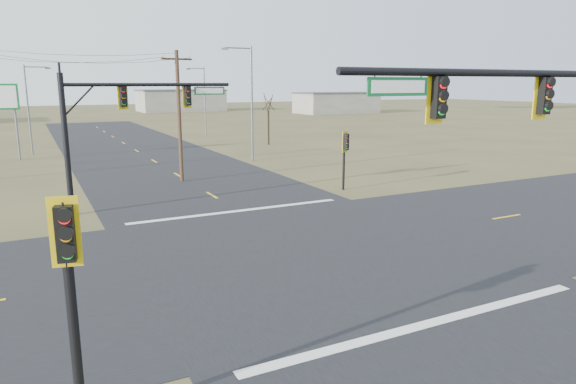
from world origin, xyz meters
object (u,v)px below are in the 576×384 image
(mast_arm_far, at_px, (122,113))
(utility_pole_near, at_px, (179,115))
(streetlight_c, at_px, (30,105))
(bare_tree_c, at_px, (268,102))
(mast_arm_near, at_px, (551,127))
(pedestal_signal_ne, at_px, (345,146))
(streetlight_b, at_px, (203,97))
(streetlight_a, at_px, (249,98))
(pedestal_signal_sw, at_px, (68,268))

(mast_arm_far, bearing_deg, utility_pole_near, 41.53)
(streetlight_c, bearing_deg, bare_tree_c, -19.23)
(mast_arm_near, bearing_deg, pedestal_signal_ne, 76.62)
(mast_arm_near, bearing_deg, streetlight_c, 106.70)
(mast_arm_near, xyz_separation_m, streetlight_c, (-13.35, 45.88, -0.78))
(streetlight_b, bearing_deg, mast_arm_near, -111.84)
(bare_tree_c, bearing_deg, streetlight_a, -122.39)
(pedestal_signal_ne, bearing_deg, mast_arm_far, 152.75)
(mast_arm_near, relative_size, bare_tree_c, 1.82)
(mast_arm_far, height_order, bare_tree_c, mast_arm_far)
(pedestal_signal_sw, bearing_deg, mast_arm_far, 90.12)
(bare_tree_c, bearing_deg, pedestal_signal_ne, -103.81)
(mast_arm_near, relative_size, streetlight_b, 1.25)
(streetlight_a, bearing_deg, streetlight_c, 165.25)
(utility_pole_near, height_order, bare_tree_c, utility_pole_near)
(pedestal_signal_sw, bearing_deg, pedestal_signal_ne, 57.59)
(pedestal_signal_sw, distance_m, bare_tree_c, 49.10)
(mast_arm_near, xyz_separation_m, pedestal_signal_sw, (-13.37, -0.10, -2.11))
(mast_arm_near, bearing_deg, streetlight_a, 83.63)
(streetlight_a, distance_m, bare_tree_c, 12.44)
(utility_pole_near, bearing_deg, mast_arm_near, -80.30)
(pedestal_signal_ne, bearing_deg, streetlight_b, 62.79)
(utility_pole_near, xyz_separation_m, streetlight_c, (-9.03, 20.58, 0.09))
(streetlight_a, xyz_separation_m, bare_tree_c, (6.65, 10.49, -0.79))
(streetlight_a, bearing_deg, pedestal_signal_sw, -94.51)
(pedestal_signal_ne, distance_m, streetlight_a, 15.02)
(utility_pole_near, distance_m, streetlight_b, 33.68)
(streetlight_a, relative_size, streetlight_b, 1.12)
(streetlight_c, bearing_deg, streetlight_a, -50.09)
(utility_pole_near, height_order, streetlight_b, utility_pole_near)
(pedestal_signal_ne, height_order, pedestal_signal_sw, pedestal_signal_sw)
(pedestal_signal_ne, height_order, utility_pole_near, utility_pole_near)
(mast_arm_far, bearing_deg, pedestal_signal_ne, -17.06)
(pedestal_signal_sw, distance_m, streetlight_a, 36.75)
(mast_arm_near, relative_size, streetlight_c, 1.30)
(bare_tree_c, bearing_deg, streetlight_b, 102.12)
(streetlight_b, bearing_deg, pedestal_signal_ne, -108.95)
(mast_arm_near, relative_size, pedestal_signal_sw, 2.30)
(mast_arm_near, relative_size, utility_pole_near, 1.24)
(mast_arm_far, height_order, pedestal_signal_ne, mast_arm_far)
(pedestal_signal_sw, distance_m, streetlight_c, 46.00)
(mast_arm_near, bearing_deg, pedestal_signal_sw, -179.10)
(utility_pole_near, bearing_deg, streetlight_c, 113.68)
(streetlight_b, xyz_separation_m, streetlight_c, (-20.86, -10.95, -0.21))
(streetlight_b, bearing_deg, bare_tree_c, -92.19)
(pedestal_signal_sw, distance_m, streetlight_b, 60.66)
(pedestal_signal_sw, xyz_separation_m, streetlight_c, (0.02, 45.98, 1.33))
(streetlight_a, distance_m, streetlight_b, 24.82)
(pedestal_signal_ne, height_order, streetlight_a, streetlight_a)
(mast_arm_near, distance_m, pedestal_signal_ne, 18.25)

